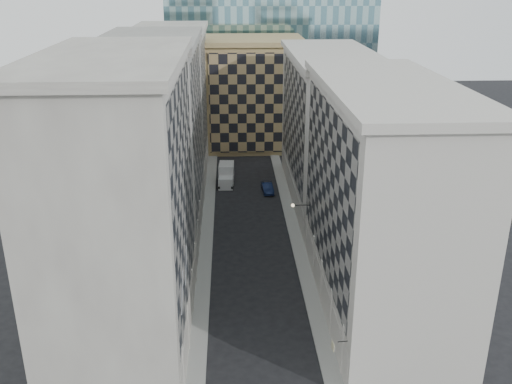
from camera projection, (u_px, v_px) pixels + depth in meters
name	position (u px, v px, depth m)	size (l,w,h in m)	color
sidewalk_west	(207.00, 235.00, 67.43)	(1.50, 100.00, 0.15)	gray
sidewalk_east	(295.00, 233.00, 67.90)	(1.50, 100.00, 0.15)	gray
bldg_left_a	(123.00, 206.00, 45.24)	(10.80, 22.80, 23.70)	gray
bldg_left_b	(156.00, 137.00, 65.91)	(10.80, 22.80, 22.70)	gray
bldg_left_c	(173.00, 101.00, 86.59)	(10.80, 22.80, 21.70)	gray
bldg_right_a	(380.00, 200.00, 50.48)	(10.80, 26.80, 20.70)	beige
bldg_right_b	(329.00, 127.00, 75.80)	(10.80, 28.80, 19.70)	beige
tan_block	(254.00, 93.00, 99.68)	(16.80, 14.80, 18.80)	tan
flagpoles_left	(184.00, 278.00, 42.18)	(0.10, 6.33, 2.33)	gray
bracket_lamp	(295.00, 205.00, 60.06)	(1.98, 0.36, 0.36)	black
box_truck	(226.00, 176.00, 83.63)	(2.38, 5.36, 2.89)	silver
dark_car	(267.00, 188.00, 80.60)	(1.42, 4.06, 1.34)	#101A3B
shop_sign	(334.00, 345.00, 41.37)	(1.12, 0.64, 0.71)	black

